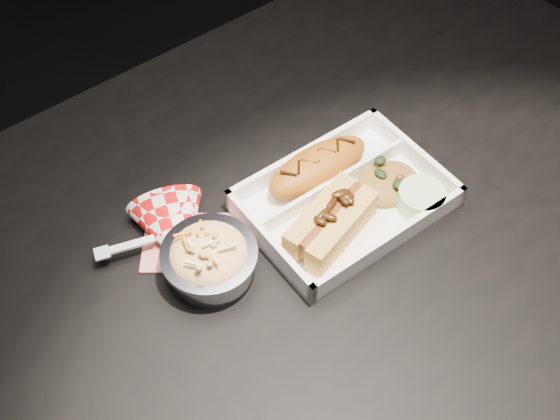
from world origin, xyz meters
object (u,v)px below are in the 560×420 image
object	(u,v)px
food_tray	(344,202)
fried_pastry	(318,166)
hotdog	(331,222)
napkin_fork	(175,235)
foil_coleslaw_cup	(209,258)
dining_table	(315,259)

from	to	relation	value
food_tray	fried_pastry	distance (m)	0.06
fried_pastry	hotdog	world-z (taller)	hotdog
fried_pastry	napkin_fork	world-z (taller)	napkin_fork
fried_pastry	hotdog	size ratio (longest dim) A/B	1.13
food_tray	napkin_fork	distance (m)	0.22
food_tray	fried_pastry	bearing A→B (deg)	90.00
food_tray	foil_coleslaw_cup	xyz separation A→B (m)	(-0.19, 0.02, 0.02)
dining_table	hotdog	size ratio (longest dim) A/B	8.83
napkin_fork	dining_table	bearing A→B (deg)	-8.63
napkin_fork	fried_pastry	bearing A→B (deg)	9.54
fried_pastry	napkin_fork	distance (m)	0.21
dining_table	hotdog	xyz separation A→B (m)	(-0.01, -0.03, 0.12)
fried_pastry	hotdog	xyz separation A→B (m)	(-0.05, -0.08, 0.00)
fried_pastry	foil_coleslaw_cup	world-z (taller)	foil_coleslaw_cup
dining_table	food_tray	size ratio (longest dim) A/B	4.70
food_tray	dining_table	bearing A→B (deg)	175.42
hotdog	napkin_fork	world-z (taller)	napkin_fork
foil_coleslaw_cup	napkin_fork	bearing A→B (deg)	98.29
food_tray	foil_coleslaw_cup	size ratio (longest dim) A/B	2.21
dining_table	napkin_fork	world-z (taller)	napkin_fork
hotdog	dining_table	bearing A→B (deg)	63.88
dining_table	hotdog	world-z (taller)	hotdog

